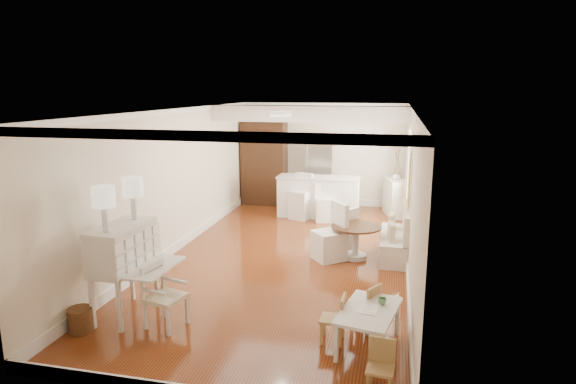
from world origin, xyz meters
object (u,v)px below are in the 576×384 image
at_px(secretary_bureau, 125,271).
at_px(slip_chair_near, 329,232).
at_px(sideboard, 396,197).
at_px(breakfast_counter, 318,197).
at_px(wicker_basket, 80,320).
at_px(kids_chair_c, 380,368).
at_px(kids_chair_a, 333,318).
at_px(bar_stool_left, 301,197).
at_px(fridge, 332,175).
at_px(kids_chair_b, 365,306).
at_px(slip_chair_far, 344,228).
at_px(kids_table, 368,329).
at_px(dining_table, 356,242).
at_px(gustavian_armchair, 165,296).
at_px(pantry_cabinet, 264,163).
at_px(bar_stool_right, 323,203).

distance_m(secretary_bureau, slip_chair_near, 3.84).
bearing_deg(sideboard, breakfast_counter, -178.14).
bearing_deg(sideboard, slip_chair_near, -123.05).
xyz_separation_m(wicker_basket, kids_chair_c, (3.94, -0.49, 0.13)).
bearing_deg(wicker_basket, secretary_bureau, 58.54).
distance_m(kids_chair_a, bar_stool_left, 5.96).
xyz_separation_m(breakfast_counter, fridge, (0.20, 1.05, 0.39)).
distance_m(kids_chair_b, slip_chair_far, 3.34).
distance_m(kids_chair_a, kids_chair_c, 1.15).
height_order(wicker_basket, fridge, fridge).
xyz_separation_m(kids_table, dining_table, (-0.43, 3.24, 0.06)).
bearing_deg(slip_chair_near, gustavian_armchair, -69.05).
xyz_separation_m(pantry_cabinet, sideboard, (3.60, -0.52, -0.68)).
bearing_deg(slip_chair_near, kids_chair_a, -30.28).
distance_m(bar_stool_left, pantry_cabinet, 2.00).
xyz_separation_m(gustavian_armchair, slip_chair_far, (2.00, 3.79, -0.00)).
bearing_deg(dining_table, fridge, 104.05).
xyz_separation_m(kids_chair_c, bar_stool_left, (-2.19, 6.71, 0.27)).
bearing_deg(bar_stool_left, pantry_cabinet, 149.24).
relative_size(gustavian_armchair, breakfast_counter, 0.42).
xyz_separation_m(dining_table, pantry_cabinet, (-2.88, 3.96, 0.83)).
relative_size(kids_table, slip_chair_near, 0.96).
xyz_separation_m(dining_table, slip_chair_far, (-0.28, 0.52, 0.11)).
relative_size(kids_chair_a, bar_stool_left, 0.57).
height_order(slip_chair_near, pantry_cabinet, pantry_cabinet).
height_order(gustavian_armchair, bar_stool_right, bar_stool_right).
relative_size(wicker_basket, fridge, 0.18).
bearing_deg(secretary_bureau, kids_chair_a, 0.33).
bearing_deg(bar_stool_left, kids_chair_c, -55.95).
bearing_deg(slip_chair_near, secretary_bureau, -79.69).
xyz_separation_m(kids_table, bar_stool_left, (-2.01, 5.81, 0.30)).
relative_size(slip_chair_near, breakfast_counter, 0.53).
xyz_separation_m(kids_chair_a, kids_chair_b, (0.38, 0.43, 0.01)).
relative_size(kids_table, breakfast_counter, 0.51).
distance_m(dining_table, slip_chair_far, 0.60).
distance_m(gustavian_armchair, kids_chair_b, 2.69).
bearing_deg(sideboard, pantry_cabinet, 157.21).
bearing_deg(kids_chair_b, kids_chair_a, -11.18).
xyz_separation_m(kids_chair_c, slip_chair_near, (-1.10, 3.97, 0.25)).
xyz_separation_m(slip_chair_far, sideboard, (1.00, 2.92, 0.04)).
bearing_deg(kids_chair_a, sideboard, 174.97).
height_order(slip_chair_far, fridge, fridge).
bearing_deg(pantry_cabinet, kids_chair_c, -66.66).
bearing_deg(secretary_bureau, breakfast_counter, 75.44).
bearing_deg(kids_table, gustavian_armchair, -179.44).
bearing_deg(kids_chair_c, kids_chair_a, 128.43).
height_order(slip_chair_near, sideboard, slip_chair_near).
xyz_separation_m(gustavian_armchair, bar_stool_left, (0.70, 5.84, 0.13)).
bearing_deg(wicker_basket, fridge, 72.77).
distance_m(secretary_bureau, kids_chair_c, 3.76).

